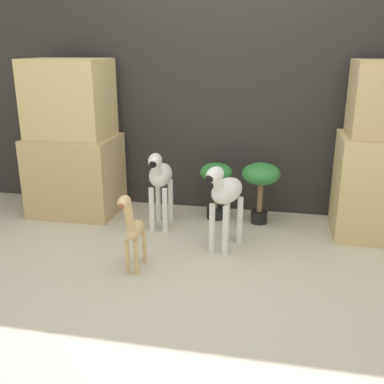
# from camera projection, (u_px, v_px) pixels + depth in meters

# --- Properties ---
(ground_plane) EXTENTS (14.00, 14.00, 0.00)m
(ground_plane) POSITION_uv_depth(u_px,v_px,m) (196.00, 279.00, 3.05)
(ground_plane) COLOR beige
(wall_back) EXTENTS (6.40, 0.08, 2.20)m
(wall_back) POSITION_uv_depth(u_px,v_px,m) (228.00, 93.00, 4.06)
(wall_back) COLOR #2D2B28
(wall_back) RESTS_ON ground_plane
(rock_pillar_left) EXTENTS (0.78, 0.60, 1.40)m
(rock_pillar_left) POSITION_uv_depth(u_px,v_px,m) (73.00, 143.00, 4.09)
(rock_pillar_left) COLOR tan
(rock_pillar_left) RESTS_ON ground_plane
(zebra_right) EXTENTS (0.30, 0.50, 0.70)m
(zebra_right) POSITION_uv_depth(u_px,v_px,m) (225.00, 194.00, 3.38)
(zebra_right) COLOR white
(zebra_right) RESTS_ON ground_plane
(zebra_left) EXTENTS (0.21, 0.50, 0.70)m
(zebra_left) POSITION_uv_depth(u_px,v_px,m) (160.00, 178.00, 3.79)
(zebra_left) COLOR white
(zebra_left) RESTS_ON ground_plane
(giraffe_figurine) EXTENTS (0.12, 0.41, 0.61)m
(giraffe_figurine) POSITION_uv_depth(u_px,v_px,m) (133.00, 226.00, 3.06)
(giraffe_figurine) COLOR tan
(giraffe_figurine) RESTS_ON ground_plane
(potted_palm_front) EXTENTS (0.33, 0.33, 0.55)m
(potted_palm_front) POSITION_uv_depth(u_px,v_px,m) (261.00, 179.00, 3.89)
(potted_palm_front) COLOR black
(potted_palm_front) RESTS_ON ground_plane
(potted_palm_back) EXTENTS (0.29, 0.29, 0.52)m
(potted_palm_back) POSITION_uv_depth(u_px,v_px,m) (216.00, 179.00, 4.01)
(potted_palm_back) COLOR black
(potted_palm_back) RESTS_ON ground_plane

